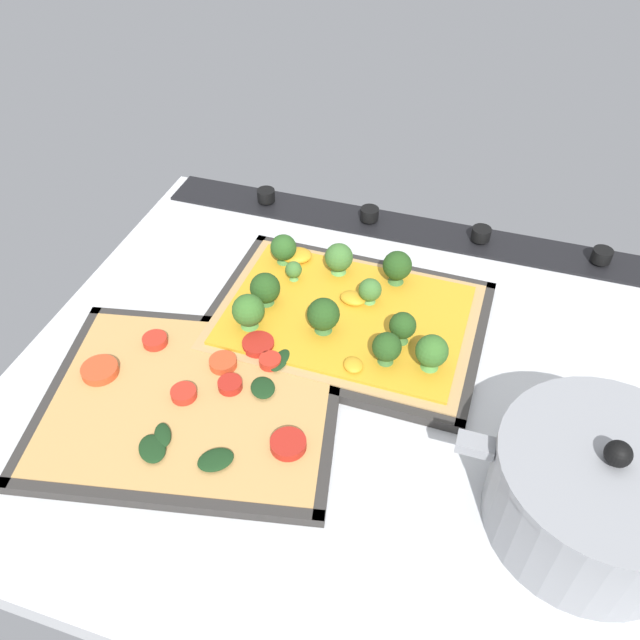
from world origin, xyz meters
The scene contains 7 objects.
ground_plane centered at (0.00, 0.00, -1.50)cm, with size 84.03×69.36×3.00cm, color silver.
stove_control_panel centered at (0.00, -31.18, 0.54)cm, with size 80.67×7.00×2.60cm.
baking_tray_front centered at (5.56, -8.55, 0.37)cm, with size 34.83×25.93×1.30cm.
broccoli_pizza centered at (6.14, -8.64, 2.29)cm, with size 32.39×23.49×6.06cm.
baking_tray_back centered at (18.45, 9.51, 0.37)cm, with size 37.57×32.66×1.30cm.
veggie_pizza_back centered at (18.23, 9.21, 1.09)cm, with size 34.75×29.84×1.90cm.
cooking_pot centered at (-24.01, 10.93, 5.00)cm, with size 26.68×19.87×12.30cm.
Camera 1 is at (-9.55, 49.44, 57.50)cm, focal length 36.37 mm.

